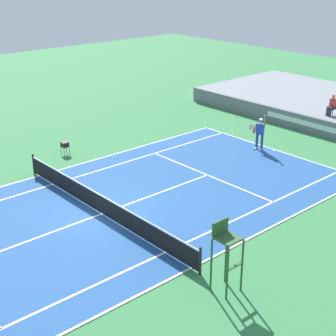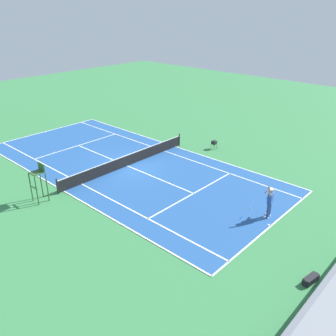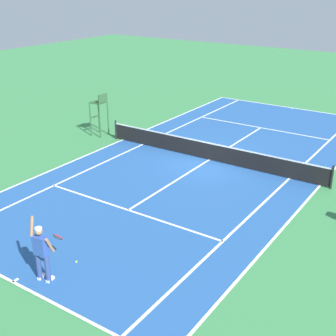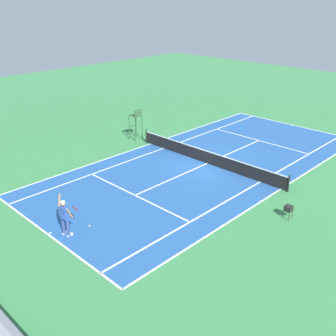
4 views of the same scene
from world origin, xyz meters
name	(u,v)px [view 1 (image 1 of 4)]	position (x,y,z in m)	size (l,w,h in m)	color
ground_plane	(102,214)	(0.00, 0.00, 0.00)	(80.00, 80.00, 0.00)	#387F47
court	(102,214)	(0.00, 0.00, 0.01)	(11.08, 23.88, 0.03)	#235193
net	(101,203)	(0.00, 0.00, 0.52)	(11.98, 0.10, 1.07)	black
barrier_wall	(318,127)	(0.00, 16.07, 0.52)	(21.82, 0.25, 1.04)	slate
spectator_seated_0	(332,106)	(0.04, 17.26, 1.65)	(0.44, 0.60, 1.27)	#474C56
tennis_player	(260,133)	(-0.72, 11.28, 0.99)	(0.75, 0.71, 2.08)	navy
tennis_ball	(243,153)	(-0.83, 10.09, 0.03)	(0.07, 0.07, 0.07)	#D1E533
umpire_chair	(226,248)	(7.07, 0.00, 1.56)	(0.77, 0.77, 2.44)	#2D562D
ball_hopper	(65,144)	(-7.36, 2.64, 0.57)	(0.36, 0.36, 0.70)	black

